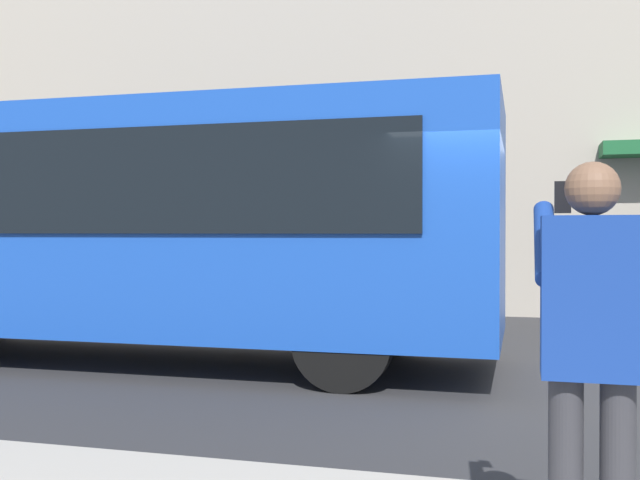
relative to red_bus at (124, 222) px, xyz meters
The scene contains 3 objects.
ground_plane 5.05m from the red_bus, behind, with size 60.00×60.00×0.00m, color #2B2B2D.
red_bus is the anchor object (origin of this frame).
pedestrian_photographer 7.08m from the red_bus, 135.06° to the left, with size 0.53×0.52×1.70m.
Camera 1 is at (0.03, 7.80, 1.56)m, focal length 41.86 mm.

